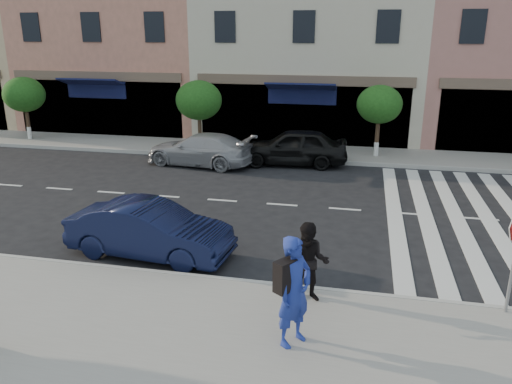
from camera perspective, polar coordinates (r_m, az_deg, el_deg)
name	(u,v)px	position (r m, az deg, el deg)	size (l,w,h in m)	color
ground	(256,257)	(12.42, -0.06, -7.47)	(120.00, 120.00, 0.00)	black
sidewalk_near	(210,343)	(9.24, -5.25, -16.82)	(60.00, 4.50, 0.15)	gray
sidewalk_far	(307,153)	(22.71, 5.90, 4.47)	(60.00, 3.00, 0.15)	gray
building_west_mid	(130,0)	(31.05, -14.23, 20.53)	(10.00, 9.00, 14.00)	tan
building_centre	(314,27)	(28.11, 6.69, 18.19)	(11.00, 9.00, 11.00)	beige
street_tree_wa	(24,95)	(27.41, -24.98, 10.03)	(2.00, 2.00, 3.05)	#473323
street_tree_wb	(199,101)	(23.18, -6.55, 10.35)	(2.10, 2.10, 3.06)	#473323
street_tree_c	(379,105)	(21.97, 13.93, 9.66)	(1.90, 1.90, 3.04)	#473323
photographer	(294,292)	(8.61, 4.40, -11.27)	(0.72, 0.47, 1.98)	navy
walker	(309,262)	(10.00, 6.09, -8.00)	(0.80, 0.62, 1.64)	black
car_near_mid	(150,230)	(12.54, -12.03, -4.28)	(1.43, 4.09, 1.35)	black
car_far_left	(200,149)	(20.82, -6.42, 4.87)	(1.84, 4.54, 1.32)	#97979C
car_far_mid	(293,147)	(20.76, 4.25, 5.18)	(1.79, 4.45, 1.52)	black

